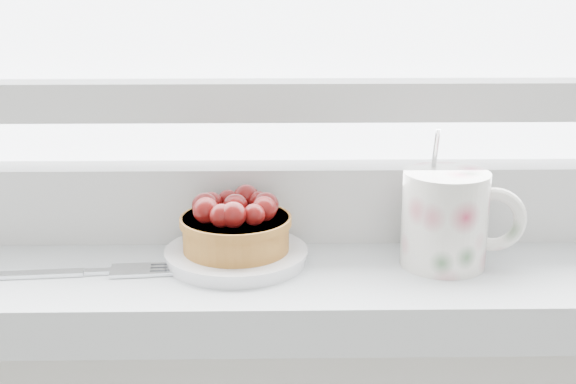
{
  "coord_description": "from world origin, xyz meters",
  "views": [
    {
      "loc": [
        -0.01,
        1.25,
        1.2
      ],
      "look_at": [
        0.0,
        1.88,
        1.01
      ],
      "focal_mm": 50.0,
      "sensor_mm": 36.0,
      "label": 1
    }
  ],
  "objects_px": {
    "saucer": "(236,256)",
    "floral_mug": "(448,217)",
    "fork": "(62,273)",
    "raspberry_tart": "(236,224)"
  },
  "relations": [
    {
      "from": "saucer",
      "to": "floral_mug",
      "type": "xyz_separation_m",
      "value": [
        0.18,
        -0.01,
        0.04
      ]
    },
    {
      "from": "fork",
      "to": "floral_mug",
      "type": "bearing_deg",
      "value": 3.33
    },
    {
      "from": "floral_mug",
      "to": "raspberry_tart",
      "type": "bearing_deg",
      "value": 177.48
    },
    {
      "from": "raspberry_tart",
      "to": "floral_mug",
      "type": "height_order",
      "value": "floral_mug"
    },
    {
      "from": "saucer",
      "to": "fork",
      "type": "bearing_deg",
      "value": -169.43
    },
    {
      "from": "saucer",
      "to": "raspberry_tart",
      "type": "relative_size",
      "value": 1.29
    },
    {
      "from": "raspberry_tart",
      "to": "floral_mug",
      "type": "xyz_separation_m",
      "value": [
        0.18,
        -0.01,
        0.01
      ]
    },
    {
      "from": "floral_mug",
      "to": "saucer",
      "type": "bearing_deg",
      "value": 177.46
    },
    {
      "from": "raspberry_tart",
      "to": "floral_mug",
      "type": "distance_m",
      "value": 0.18
    },
    {
      "from": "floral_mug",
      "to": "fork",
      "type": "distance_m",
      "value": 0.33
    }
  ]
}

